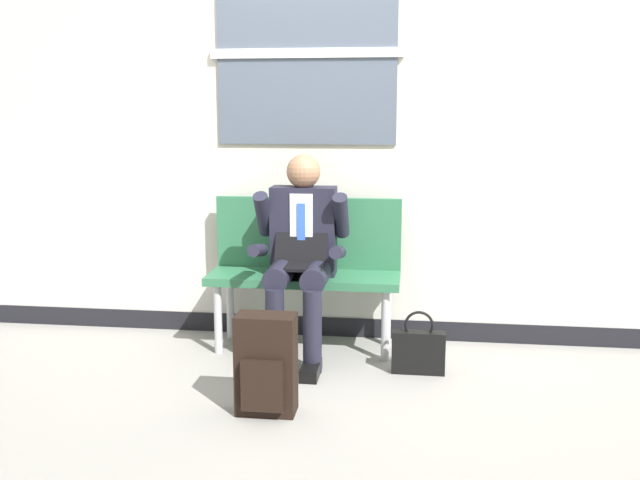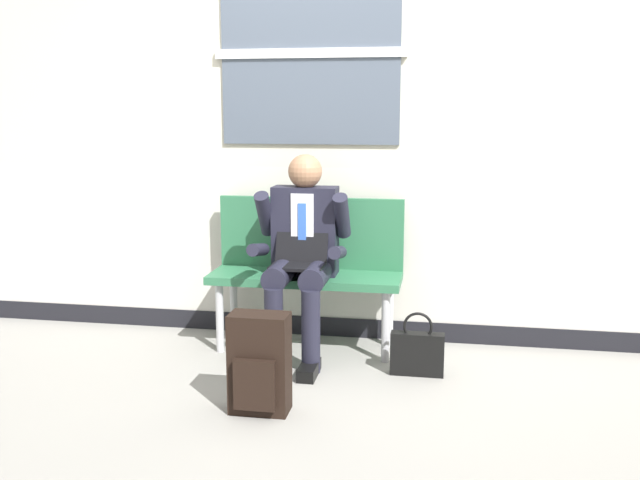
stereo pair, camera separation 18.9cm
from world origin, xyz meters
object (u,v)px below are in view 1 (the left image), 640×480
at_px(person_seated, 301,251).
at_px(bench_with_person, 306,261).
at_px(handbag, 418,351).
at_px(backpack, 266,366).

bearing_deg(person_seated, bench_with_person, 90.00).
distance_m(bench_with_person, person_seated, 0.23).
xyz_separation_m(bench_with_person, handbag, (0.72, -0.41, -0.42)).
bearing_deg(backpack, person_seated, 87.25).
xyz_separation_m(person_seated, backpack, (-0.04, -0.86, -0.41)).
xyz_separation_m(bench_with_person, person_seated, (0.00, -0.20, 0.11)).
distance_m(bench_with_person, handbag, 0.93).
xyz_separation_m(bench_with_person, backpack, (-0.04, -1.07, -0.31)).
bearing_deg(backpack, bench_with_person, 87.78).
relative_size(person_seated, handbag, 3.33).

